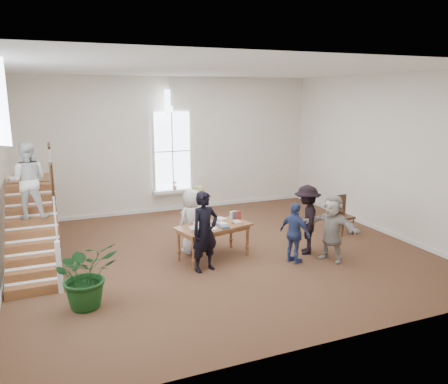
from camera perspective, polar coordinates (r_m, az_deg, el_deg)
name	(u,v)px	position (r m, az deg, el deg)	size (l,w,h in m)	color
ground	(221,252)	(11.23, -0.42, -7.86)	(10.00, 10.00, 0.00)	#4D2F1E
room_shell	(174,199)	(15.11, -6.54, -0.93)	(10.49, 10.00, 10.00)	silver
staircase	(30,199)	(10.79, -23.99, -0.84)	(1.10, 4.10, 2.92)	brown
library_table	(213,229)	(10.62, -1.40, -4.82)	(1.93, 1.28, 0.89)	brown
police_officer	(205,232)	(9.84, -2.50, -5.19)	(0.67, 0.44, 1.84)	black
elderly_woman	(192,221)	(11.04, -4.18, -3.78)	(0.80, 0.52, 1.64)	beige
person_yellow	(197,215)	(11.59, -3.52, -3.03)	(0.78, 0.61, 1.61)	#EEEC94
woman_cluster_a	(295,233)	(10.48, 9.26, -5.31)	(0.86, 0.36, 1.47)	navy
woman_cluster_b	(307,220)	(11.11, 10.74, -3.56)	(1.13, 0.65, 1.75)	black
woman_cluster_c	(332,228)	(10.77, 13.94, -4.55)	(1.52, 0.48, 1.63)	#B6ACA4
floor_plant	(86,274)	(8.70, -17.56, -10.21)	(1.16, 1.01, 1.29)	#133C15
side_chair	(341,212)	(12.95, 15.08, -2.56)	(0.52, 0.52, 1.11)	#331E0E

